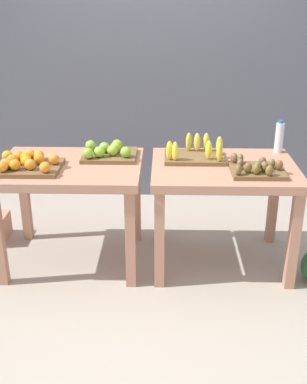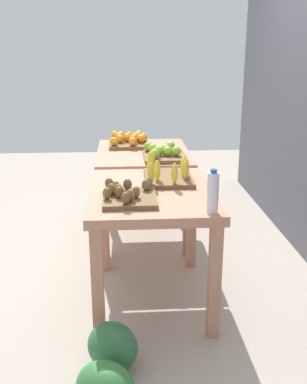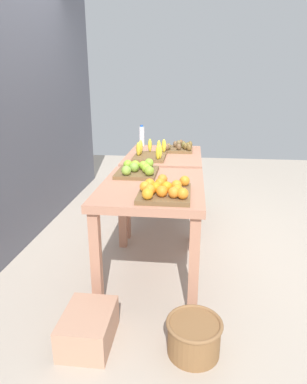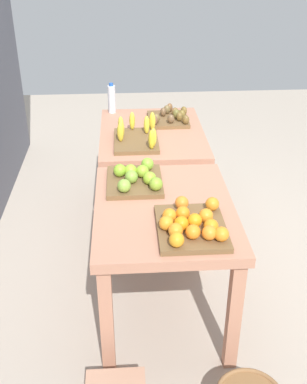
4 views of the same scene
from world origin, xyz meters
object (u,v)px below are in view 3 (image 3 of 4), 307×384
(kiwi_bin, at_px, (179,148))
(wicker_basket, at_px, (194,336))
(display_table_right, at_px, (164,165))
(banana_crate, at_px, (150,154))
(display_table_left, at_px, (152,199))
(cardboard_produce_box, at_px, (88,328))
(apple_bin, at_px, (138,170))
(watermelon_pile, at_px, (188,189))
(water_bottle, at_px, (142,136))
(orange_bin, at_px, (164,190))

(kiwi_bin, xyz_separation_m, wicker_basket, (-2.16, -0.19, -0.71))
(display_table_right, relative_size, banana_crate, 2.36)
(display_table_left, height_order, cardboard_produce_box, display_table_left)
(display_table_right, bearing_deg, wicker_basket, -169.89)
(apple_bin, distance_m, cardboard_produce_box, 1.33)
(display_table_right, relative_size, kiwi_bin, 2.87)
(banana_crate, bearing_deg, display_table_left, -172.15)
(banana_crate, relative_size, watermelon_pile, 0.62)
(apple_bin, relative_size, kiwi_bin, 1.10)
(water_bottle, xyz_separation_m, cardboard_produce_box, (-2.40, -0.01, -0.81))
(display_table_left, relative_size, water_bottle, 4.11)
(display_table_left, xyz_separation_m, apple_bin, (0.27, 0.15, 0.16))
(orange_bin, height_order, wicker_basket, orange_bin)
(display_table_left, relative_size, display_table_right, 1.00)
(display_table_right, height_order, kiwi_bin, kiwi_bin)
(kiwi_bin, bearing_deg, wicker_basket, -174.85)
(banana_crate, distance_m, kiwi_bin, 0.49)
(orange_bin, height_order, watermelon_pile, orange_bin)
(orange_bin, relative_size, water_bottle, 1.78)
(display_table_left, relative_size, watermelon_pile, 1.47)
(watermelon_pile, distance_m, wicker_basket, 2.82)
(display_table_right, relative_size, cardboard_produce_box, 2.60)
(apple_bin, bearing_deg, cardboard_produce_box, 172.34)
(display_table_right, height_order, banana_crate, banana_crate)
(display_table_left, bearing_deg, cardboard_produce_box, 160.18)
(orange_bin, height_order, kiwi_bin, orange_bin)
(display_table_left, bearing_deg, orange_bin, -156.50)
(orange_bin, relative_size, kiwi_bin, 1.24)
(display_table_left, distance_m, watermelon_pile, 2.07)
(watermelon_pile, relative_size, wicker_basket, 2.10)
(water_bottle, bearing_deg, orange_bin, -166.85)
(display_table_left, xyz_separation_m, banana_crate, (0.92, 0.13, 0.16))
(kiwi_bin, height_order, wicker_basket, kiwi_bin)
(display_table_right, distance_m, kiwi_bin, 0.29)
(kiwi_bin, height_order, cardboard_produce_box, kiwi_bin)
(watermelon_pile, xyz_separation_m, wicker_basket, (-2.82, -0.08, -0.01))
(display_table_left, bearing_deg, wicker_basket, -157.47)
(banana_crate, bearing_deg, cardboard_produce_box, 174.35)
(water_bottle, relative_size, cardboard_produce_box, 0.63)
(kiwi_bin, bearing_deg, water_bottle, 61.96)
(apple_bin, xyz_separation_m, wicker_basket, (-1.11, -0.50, -0.72))
(kiwi_bin, xyz_separation_m, watermelon_pile, (0.66, -0.12, -0.70))
(display_table_left, xyz_separation_m, water_bottle, (1.57, 0.31, 0.24))
(apple_bin, distance_m, water_bottle, 1.31)
(apple_bin, height_order, wicker_basket, apple_bin)
(orange_bin, xyz_separation_m, water_bottle, (1.84, 0.43, 0.07))
(water_bottle, height_order, watermelon_pile, water_bottle)
(wicker_basket, bearing_deg, banana_crate, 15.13)
(display_table_right, xyz_separation_m, orange_bin, (-1.39, -0.12, 0.16))
(banana_crate, distance_m, cardboard_produce_box, 1.91)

